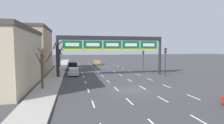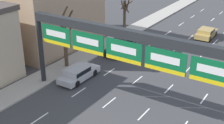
{
  "view_description": "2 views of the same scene",
  "coord_description": "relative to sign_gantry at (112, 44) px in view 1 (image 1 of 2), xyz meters",
  "views": [
    {
      "loc": [
        -6.56,
        -18.77,
        4.82
      ],
      "look_at": [
        -0.36,
        9.13,
        2.55
      ],
      "focal_mm": 28.0,
      "sensor_mm": 36.0,
      "label": 1
    },
    {
      "loc": [
        10.94,
        -8.12,
        13.92
      ],
      "look_at": [
        -1.62,
        11.36,
        3.66
      ],
      "focal_mm": 50.0,
      "sensor_mm": 36.0,
      "label": 2
    }
  ],
  "objects": [
    {
      "name": "tree_bare_second",
      "position": [
        -10.06,
        -8.34,
        -3.11
      ],
      "size": [
        1.89,
        1.88,
        4.79
      ],
      "color": "brown",
      "rests_on": "sidewalk_left"
    },
    {
      "name": "ground_plane",
      "position": [
        0.0,
        -10.73,
        -5.62
      ],
      "size": [
        220.0,
        220.0,
        0.0
      ],
      "primitive_type": "plane",
      "color": "#3D3D3F"
    },
    {
      "name": "traffic_light_mid_block",
      "position": [
        8.92,
        -2.25,
        -2.16
      ],
      "size": [
        0.3,
        0.35,
        4.85
      ],
      "color": "black",
      "rests_on": "ground_plane"
    },
    {
      "name": "tree_bare_closest",
      "position": [
        -9.96,
        16.83,
        -2.79
      ],
      "size": [
        1.83,
        1.82,
        5.22
      ],
      "color": "brown",
      "rests_on": "sidewalk_left"
    },
    {
      "name": "traffic_light_near_gantry",
      "position": [
        8.86,
        7.37,
        -2.44
      ],
      "size": [
        0.3,
        0.35,
        4.43
      ],
      "color": "black",
      "rests_on": "ground_plane"
    },
    {
      "name": "sidewalk_left",
      "position": [
        -9.65,
        -10.73,
        -5.54
      ],
      "size": [
        2.8,
        110.0,
        0.15
      ],
      "color": "#A8A399",
      "rests_on": "ground_plane"
    },
    {
      "name": "tree_bare_third",
      "position": [
        -9.45,
        3.98,
        -2.33
      ],
      "size": [
        1.77,
        1.58,
        6.31
      ],
      "color": "brown",
      "rests_on": "sidewalk_left"
    },
    {
      "name": "car_gold",
      "position": [
        0.09,
        21.21,
        -4.93
      ],
      "size": [
        1.95,
        4.21,
        1.26
      ],
      "color": "#A88947",
      "rests_on": "ground_plane"
    },
    {
      "name": "sign_gantry",
      "position": [
        0.0,
        0.0,
        0.0
      ],
      "size": [
        18.55,
        0.7,
        6.88
      ],
      "color": "#232628",
      "rests_on": "ground_plane"
    },
    {
      "name": "car_silver",
      "position": [
        -6.55,
        2.24,
        -4.9
      ],
      "size": [
        1.85,
        4.66,
        1.33
      ],
      "color": "#B7B7BC",
      "rests_on": "ground_plane"
    },
    {
      "name": "suv_black",
      "position": [
        -6.73,
        10.27,
        -4.65
      ],
      "size": [
        1.95,
        4.42,
        1.73
      ],
      "color": "black",
      "rests_on": "ground_plane"
    },
    {
      "name": "lane_dashes",
      "position": [
        -0.0,
        2.77,
        -5.61
      ],
      "size": [
        10.02,
        67.0,
        0.01
      ],
      "color": "white",
      "rests_on": "ground_plane"
    },
    {
      "name": "building_far",
      "position": [
        -16.94,
        8.06,
        -1.11
      ],
      "size": [
        11.2,
        12.54,
        8.99
      ],
      "color": "tan",
      "rests_on": "ground_plane"
    }
  ]
}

